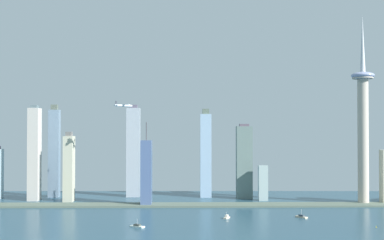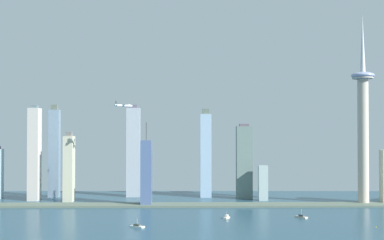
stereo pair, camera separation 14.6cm
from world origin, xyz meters
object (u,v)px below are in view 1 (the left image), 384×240
observation_tower (363,118)px  skyscraper_4 (206,155)px  skyscraper_9 (34,154)px  skyscraper_8 (146,173)px  skyscraper_0 (244,162)px  skyscraper_6 (54,152)px  skyscraper_2 (133,152)px  boat_5 (301,217)px  skyscraper_5 (263,183)px  boat_1 (137,226)px  skyscraper_3 (69,168)px  airplane (124,105)px  boat_6 (227,217)px  channel_buoy_1 (376,227)px

observation_tower → skyscraper_4: bearing=159.6°
skyscraper_4 → skyscraper_9: 281.18m
skyscraper_8 → skyscraper_4: bearing=46.2°
skyscraper_0 → skyscraper_6: skyscraper_6 is taller
skyscraper_2 → boat_5: 336.51m
skyscraper_5 → skyscraper_6: bearing=171.9°
skyscraper_4 → boat_1: (-91.44, -279.47, -70.60)m
skyscraper_3 → airplane: airplane is taller
skyscraper_9 → boat_1: skyscraper_9 is taller
skyscraper_5 → boat_5: skyscraper_5 is taller
skyscraper_0 → boat_5: size_ratio=7.37×
boat_5 → boat_6: bearing=-122.7°
skyscraper_8 → skyscraper_2: bearing=105.4°
skyscraper_2 → skyscraper_5: skyscraper_2 is taller
skyscraper_6 → skyscraper_9: (-21.91, -41.71, -0.22)m
skyscraper_0 → skyscraper_9: skyscraper_9 is taller
skyscraper_2 → skyscraper_3: size_ratio=1.41×
skyscraper_6 → airplane: size_ratio=5.81×
observation_tower → airplane: 366.86m
skyscraper_0 → skyscraper_5: bearing=-41.6°
observation_tower → boat_5: size_ratio=17.35×
skyscraper_5 → boat_5: size_ratio=3.37×
skyscraper_2 → skyscraper_4: size_ratio=1.05×
skyscraper_4 → boat_6: (17.94, -219.71, -70.16)m
skyscraper_8 → channel_buoy_1: (279.76, -190.45, -47.77)m
observation_tower → airplane: (-366.20, -11.90, 18.59)m
skyscraper_2 → boat_6: 280.29m
observation_tower → channel_buoy_1: (-52.11, -199.46, -130.52)m
skyscraper_8 → boat_5: 244.06m
skyscraper_4 → skyscraper_6: (-256.85, 5.06, 3.64)m
skyscraper_3 → boat_1: bearing=-60.7°
skyscraper_0 → skyscraper_6: 321.18m
skyscraper_3 → boat_1: 267.38m
skyscraper_6 → boat_6: 362.60m
boat_1 → skyscraper_0: bearing=-88.3°
skyscraper_4 → skyscraper_9: size_ratio=0.97×
skyscraper_9 → airplane: (150.92, -63.79, 75.17)m
observation_tower → skyscraper_9: bearing=174.3°
observation_tower → skyscraper_2: (-361.68, 99.08, -55.37)m
skyscraper_0 → skyscraper_3: bearing=-173.7°
skyscraper_0 → skyscraper_3: skyscraper_0 is taller
observation_tower → skyscraper_6: 507.12m
observation_tower → skyscraper_8: size_ratio=2.32×
skyscraper_0 → skyscraper_2: size_ratio=0.79×
skyscraper_9 → airplane: bearing=-22.9°
skyscraper_5 → skyscraper_9: 372.40m
observation_tower → skyscraper_2: bearing=164.7°
skyscraper_2 → airplane: size_ratio=5.80×
skyscraper_0 → skyscraper_8: skyscraper_8 is taller
skyscraper_5 → boat_6: 191.77m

